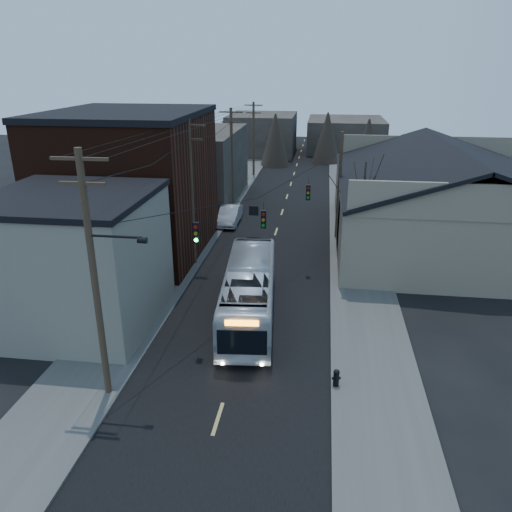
{
  "coord_description": "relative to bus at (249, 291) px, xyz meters",
  "views": [
    {
      "loc": [
        3.7,
        -13.9,
        13.29
      ],
      "look_at": [
        0.12,
        12.45,
        3.0
      ],
      "focal_mm": 35.0,
      "sensor_mm": 36.0,
      "label": 1
    }
  ],
  "objects": [
    {
      "name": "sidewalk_left",
      "position": [
        -6.47,
        19.24,
        -1.49
      ],
      "size": [
        4.0,
        110.0,
        0.12
      ],
      "primitive_type": "cube",
      "color": "#474744",
      "rests_on": "ground"
    },
    {
      "name": "fire_hydrant",
      "position": [
        4.73,
        -6.05,
        -1.0
      ],
      "size": [
        0.39,
        0.28,
        0.81
      ],
      "rotation": [
        0.0,
        0.0,
        0.21
      ],
      "color": "black",
      "rests_on": "sidewalk_right"
    },
    {
      "name": "building_brick",
      "position": [
        -9.97,
        9.24,
        3.45
      ],
      "size": [
        10.0,
        12.0,
        10.0
      ],
      "primitive_type": "cube",
      "color": "black",
      "rests_on": "ground"
    },
    {
      "name": "sidewalk_right",
      "position": [
        6.53,
        19.24,
        -1.49
      ],
      "size": [
        4.0,
        110.0,
        0.12
      ],
      "primitive_type": "cube",
      "color": "#474744",
      "rests_on": "ground"
    },
    {
      "name": "building_far_right",
      "position": [
        7.03,
        59.24,
        0.95
      ],
      "size": [
        12.0,
        14.0,
        5.0
      ],
      "primitive_type": "cube",
      "color": "#2E2924",
      "rests_on": "ground"
    },
    {
      "name": "ground",
      "position": [
        0.03,
        -10.76,
        -1.55
      ],
      "size": [
        160.0,
        160.0,
        0.0
      ],
      "primitive_type": "plane",
      "color": "black",
      "rests_on": "ground"
    },
    {
      "name": "building_clapboard",
      "position": [
        -8.97,
        -1.76,
        1.95
      ],
      "size": [
        8.0,
        8.0,
        7.0
      ],
      "primitive_type": "cube",
      "color": "slate",
      "rests_on": "ground"
    },
    {
      "name": "utility_lines",
      "position": [
        -3.09,
        13.38,
        3.4
      ],
      "size": [
        11.24,
        45.28,
        10.5
      ],
      "color": "#382B1E",
      "rests_on": "ground"
    },
    {
      "name": "bus",
      "position": [
        0.0,
        0.0,
        0.0
      ],
      "size": [
        3.58,
        11.34,
        3.11
      ],
      "primitive_type": "imported",
      "rotation": [
        0.0,
        0.0,
        3.23
      ],
      "color": "silver",
      "rests_on": "ground"
    },
    {
      "name": "building_far_left",
      "position": [
        -5.97,
        54.24,
        1.45
      ],
      "size": [
        10.0,
        12.0,
        6.0
      ],
      "primitive_type": "cube",
      "color": "#2E2924",
      "rests_on": "ground"
    },
    {
      "name": "road_surface",
      "position": [
        0.03,
        19.24,
        -1.54
      ],
      "size": [
        9.0,
        110.0,
        0.02
      ],
      "primitive_type": "cube",
      "color": "black",
      "rests_on": "ground"
    },
    {
      "name": "parked_car",
      "position": [
        -4.27,
        16.98,
        -0.78
      ],
      "size": [
        1.69,
        4.73,
        1.55
      ],
      "primitive_type": "imported",
      "rotation": [
        0.0,
        0.0,
        0.01
      ],
      "color": "#B1B2B9",
      "rests_on": "ground"
    },
    {
      "name": "bare_tree",
      "position": [
        6.53,
        9.24,
        2.05
      ],
      "size": [
        0.4,
        0.4,
        7.2
      ],
      "primitive_type": "cone",
      "color": "black",
      "rests_on": "ground"
    },
    {
      "name": "building_left_far",
      "position": [
        -9.47,
        25.24,
        1.95
      ],
      "size": [
        9.0,
        14.0,
        7.0
      ],
      "primitive_type": "cube",
      "color": "#2E2924",
      "rests_on": "ground"
    },
    {
      "name": "warehouse",
      "position": [
        13.03,
        14.24,
        1.14
      ],
      "size": [
        16.16,
        20.6,
        7.73
      ],
      "color": "gray",
      "rests_on": "ground"
    }
  ]
}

